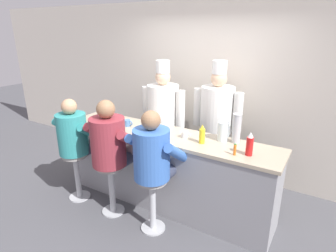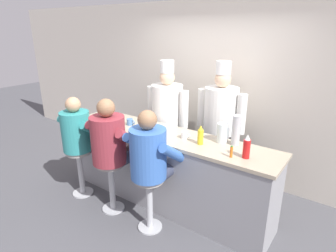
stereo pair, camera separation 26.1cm
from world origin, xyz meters
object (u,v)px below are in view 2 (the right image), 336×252
Objects in this scene: breakfast_plate at (103,121)px; diner_seated_blue at (150,157)px; water_pitcher_clear at (222,133)px; coffee_mug_white at (185,135)px; coffee_mug_blue at (130,122)px; ketchup_bottle_red at (247,147)px; cereal_bowl at (118,124)px; diner_seated_maroon at (111,143)px; diner_seated_teal at (78,134)px; hot_sauce_bottle_orange at (231,152)px; cook_in_whites_near at (167,116)px; cook_in_whites_far at (220,121)px; mustard_bottle_yellow at (201,136)px; cup_stack_steel at (236,130)px.

breakfast_plate is 0.17× the size of diner_seated_blue.
water_pitcher_clear is 0.45m from coffee_mug_white.
coffee_mug_blue is at bearing 147.43° from diner_seated_blue.
cereal_bowl is (-1.80, -0.05, -0.09)m from ketchup_bottle_red.
diner_seated_maroon reaches higher than water_pitcher_clear.
diner_seated_blue is at bearing 0.10° from diner_seated_teal.
diner_seated_maroon is at bearing -166.67° from hot_sauce_bottle_orange.
coffee_mug_blue is at bearing 103.50° from diner_seated_maroon.
cook_in_whites_far reaches higher than cook_in_whites_near.
coffee_mug_blue is at bearing -138.21° from cook_in_whites_far.
coffee_mug_white is 0.92m from cook_in_whites_near.
cook_in_whites_far reaches higher than mustard_bottle_yellow.
cup_stack_steel is at bearing 10.67° from breakfast_plate.
cook_in_whites_far is at bearing 57.78° from diner_seated_maroon.
diner_seated_blue is (1.13, -0.34, -0.10)m from breakfast_plate.
cook_in_whites_far is at bearing 16.42° from cook_in_whites_near.
coffee_mug_blue is at bearing 175.01° from hot_sauce_bottle_orange.
cook_in_whites_near reaches higher than mustard_bottle_yellow.
mustard_bottle_yellow is at bearing 175.91° from ketchup_bottle_red.
cook_in_whites_near is (0.18, 0.62, -0.05)m from coffee_mug_blue.
mustard_bottle_yellow is 0.62m from diner_seated_blue.
cook_in_whites_near is at bearing 86.60° from diner_seated_maroon.
cook_in_whites_far reaches higher than ketchup_bottle_red.
coffee_mug_white is (-0.42, -0.15, -0.07)m from water_pitcher_clear.
breakfast_plate is (-1.94, -0.01, -0.05)m from hot_sauce_bottle_orange.
diner_seated_teal is (-1.97, -0.68, -0.28)m from cup_stack_steel.
coffee_mug_white is 0.92m from diner_seated_maroon.
water_pitcher_clear is at bearing 48.32° from mustard_bottle_yellow.
breakfast_plate is at bearing -143.39° from cook_in_whites_far.
cook_in_whites_far is (-0.35, 0.67, -0.10)m from water_pitcher_clear.
cereal_bowl is 1.44m from cook_in_whites_far.
water_pitcher_clear is 1.37m from diner_seated_maroon.
cereal_bowl is 0.79m from cook_in_whites_near.
mustard_bottle_yellow is 1.69× the size of cereal_bowl.
diner_seated_blue is (0.63, -0.00, -0.01)m from diner_seated_maroon.
water_pitcher_clear is 0.92× the size of breakfast_plate.
diner_seated_teal is (-1.82, -0.66, -0.22)m from water_pitcher_clear.
diner_seated_maroon is 1.57m from cook_in_whites_far.
diner_seated_teal is at bearing -122.39° from cook_in_whites_near.
mustard_bottle_yellow reaches higher than cereal_bowl.
hot_sauce_bottle_orange is at bearing -15.09° from mustard_bottle_yellow.
hot_sauce_bottle_orange is 1.06× the size of coffee_mug_white.
ketchup_bottle_red is 0.82m from coffee_mug_white.
water_pitcher_clear reaches higher than coffee_mug_blue.
mustard_bottle_yellow is (-0.56, 0.04, -0.02)m from ketchup_bottle_red.
coffee_mug_white reaches higher than breakfast_plate.
cook_in_whites_near is (-1.38, 0.76, -0.06)m from hot_sauce_bottle_orange.
cup_stack_steel is at bearing 26.99° from diner_seated_maroon.
diner_seated_teal is (-0.14, -0.34, -0.12)m from breakfast_plate.
cook_in_whites_far is (1.06, 0.96, -0.02)m from cereal_bowl.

